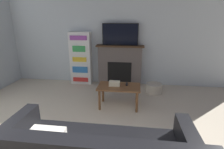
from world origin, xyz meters
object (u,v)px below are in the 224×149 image
Objects in this scene: fireplace at (120,65)px; storage_basket at (154,88)px; coffee_table at (119,89)px; bookshelf at (81,58)px; tv at (120,34)px.

storage_basket is (0.91, -0.49, -0.44)m from fireplace.
bookshelf reaches higher than coffee_table.
coffee_table is at bearing -133.74° from storage_basket.
bookshelf is 3.60× the size of storage_basket.
bookshelf is at bearing -179.86° from tv.
tv reaches higher than bookshelf.
fireplace is 3.17× the size of storage_basket.
storage_basket is (0.81, 0.85, -0.28)m from coffee_table.
bookshelf is (-1.10, -0.02, 0.17)m from fireplace.
tv is 1.09× the size of coffee_table.
tv is at bearing -90.00° from fireplace.
coffee_table is 1.20m from storage_basket.
bookshelf is at bearing 132.36° from coffee_table.
fireplace is at bearing 94.30° from coffee_table.
tv is 1.65m from coffee_table.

